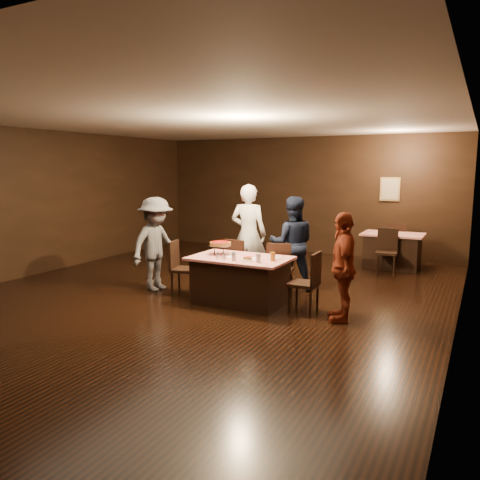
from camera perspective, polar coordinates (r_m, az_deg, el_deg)
name	(u,v)px	position (r m, az deg, el deg)	size (l,w,h in m)	color
room	(200,172)	(7.88, -4.85, 8.24)	(10.00, 10.04, 3.02)	black
main_table	(240,280)	(7.70, 0.01, -4.92)	(1.60, 1.00, 0.77)	#BA0C0D
back_table	(392,251)	(10.93, 18.08, -1.24)	(1.30, 0.90, 0.77)	red
chair_far_left	(240,264)	(8.51, -0.03, -2.97)	(0.42, 0.42, 0.95)	black
chair_far_right	(280,269)	(8.18, 4.95, -3.49)	(0.42, 0.42, 0.95)	black
chair_end_left	(184,268)	(8.24, -6.79, -3.43)	(0.42, 0.42, 0.95)	black
chair_end_right	(304,282)	(7.25, 7.77, -5.14)	(0.42, 0.42, 0.95)	black
chair_back_near	(387,252)	(10.24, 17.43, -1.36)	(0.42, 0.42, 0.95)	black
chair_back_far	(397,243)	(11.51, 18.61, -0.33)	(0.42, 0.42, 0.95)	black
diner_white_jacket	(248,234)	(8.94, 1.04, 0.73)	(0.70, 0.46, 1.91)	white
diner_navy_hoodie	(292,243)	(8.51, 6.38, -0.43)	(0.83, 0.65, 1.71)	black
diner_grey_knit	(156,244)	(8.58, -10.21, -0.49)	(1.09, 0.63, 1.69)	#59595E
diner_red_shirt	(343,267)	(6.91, 12.44, -3.22)	(0.93, 0.39, 1.59)	maroon
pizza_stand	(220,244)	(7.82, -2.41, -0.48)	(0.38, 0.38, 0.22)	black
plate_with_slice	(249,259)	(7.34, 1.09, -2.32)	(0.25, 0.25, 0.06)	white
plate_empty	(275,258)	(7.52, 4.27, -2.22)	(0.25, 0.25, 0.01)	white
glass_front_left	(234,256)	(7.32, -0.73, -1.99)	(0.08, 0.08, 0.14)	silver
glass_front_right	(258,258)	(7.19, 2.27, -2.21)	(0.08, 0.08, 0.14)	silver
glass_amber	(273,257)	(7.30, 4.01, -2.04)	(0.08, 0.08, 0.14)	#BF7F26
condiments	(222,256)	(7.45, -2.23, -1.98)	(0.17, 0.10, 0.09)	silver
napkin_center	(257,259)	(7.48, 2.05, -2.28)	(0.16, 0.16, 0.01)	white
napkin_left	(231,257)	(7.64, -1.16, -2.04)	(0.16, 0.16, 0.01)	white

